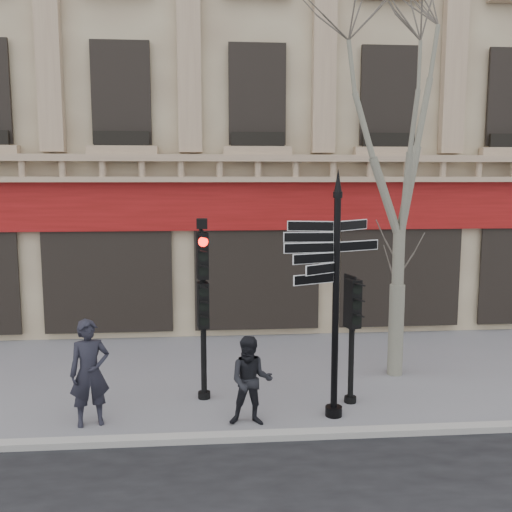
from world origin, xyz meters
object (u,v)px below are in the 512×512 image
at_px(plane_tree, 403,122).
at_px(pedestrian_a, 90,373).
at_px(fingerpost, 337,253).
at_px(pedestrian_b, 251,381).
at_px(traffic_signal_secondary, 352,317).
at_px(traffic_signal_main, 203,287).

distance_m(plane_tree, pedestrian_a, 7.98).
bearing_deg(fingerpost, pedestrian_a, 167.91).
height_order(fingerpost, plane_tree, plane_tree).
relative_size(plane_tree, pedestrian_a, 4.13).
xyz_separation_m(fingerpost, pedestrian_a, (-4.36, -0.00, -2.07)).
distance_m(fingerpost, pedestrian_b, 2.72).
bearing_deg(pedestrian_a, plane_tree, 1.91).
bearing_deg(traffic_signal_secondary, fingerpost, -142.76).
bearing_deg(pedestrian_b, fingerpost, 14.44).
xyz_separation_m(fingerpost, traffic_signal_secondary, (0.46, 0.60, -1.32)).
bearing_deg(traffic_signal_secondary, plane_tree, 32.20).
bearing_deg(pedestrian_a, pedestrian_b, -21.48).
height_order(traffic_signal_main, pedestrian_b, traffic_signal_main).
bearing_deg(traffic_signal_main, traffic_signal_secondary, -17.04).
distance_m(fingerpost, plane_tree, 3.74).
relative_size(traffic_signal_main, traffic_signal_secondary, 1.46).
distance_m(pedestrian_a, pedestrian_b, 2.84).
xyz_separation_m(traffic_signal_secondary, pedestrian_b, (-2.00, -0.83, -0.91)).
relative_size(traffic_signal_secondary, pedestrian_b, 1.53).
distance_m(traffic_signal_secondary, pedestrian_b, 2.35).
distance_m(traffic_signal_main, traffic_signal_secondary, 2.93).
relative_size(fingerpost, pedestrian_b, 2.82).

